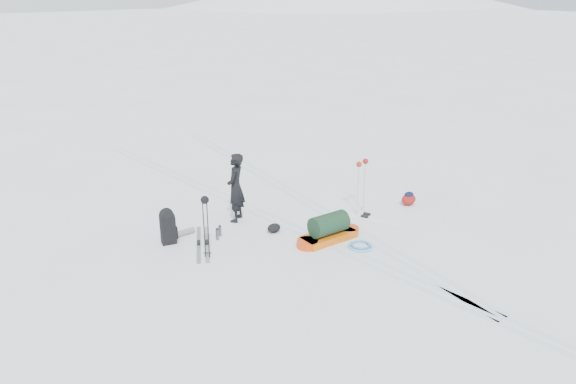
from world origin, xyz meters
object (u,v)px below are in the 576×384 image
object	(u,v)px
pulk_sled	(329,230)
ski_poles_black	(205,208)
skier	(236,188)
expedition_rucksack	(170,227)

from	to	relation	value
pulk_sled	ski_poles_black	bearing A→B (deg)	162.17
skier	ski_poles_black	size ratio (longest dim) A/B	1.21
pulk_sled	ski_poles_black	size ratio (longest dim) A/B	1.21
skier	ski_poles_black	distance (m)	1.98
ski_poles_black	pulk_sled	bearing A→B (deg)	-28.53
expedition_rucksack	pulk_sled	bearing A→B (deg)	-22.28
skier	pulk_sled	distance (m)	2.44
pulk_sled	ski_poles_black	xyz separation A→B (m)	(-2.47, 0.94, 0.87)
pulk_sled	expedition_rucksack	xyz separation A→B (m)	(-2.72, 2.06, 0.13)
expedition_rucksack	ski_poles_black	size ratio (longest dim) A/B	0.65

